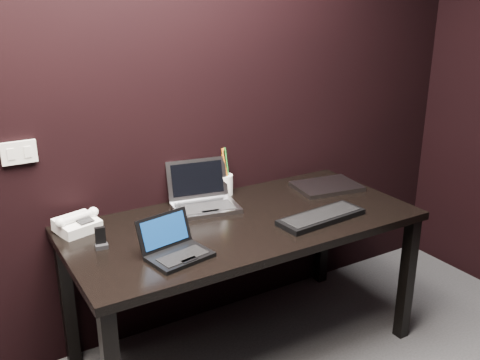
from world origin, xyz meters
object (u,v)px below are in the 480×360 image
netbook (175,249)px  desk_phone (77,224)px  closed_laptop (327,186)px  desk (244,234)px  mobile_phone (101,240)px  ext_keyboard (321,217)px  pen_cup (225,184)px  silver_laptop (203,199)px

netbook → desk_phone: 0.54m
closed_laptop → desk_phone: 1.36m
desk → netbook: bearing=-158.0°
desk_phone → mobile_phone: 0.22m
netbook → mobile_phone: size_ratio=3.10×
ext_keyboard → netbook: bearing=178.8°
closed_laptop → pen_cup: bearing=158.5°
desk_phone → pen_cup: bearing=5.0°
netbook → desk: bearing=22.0°
desk → mobile_phone: bearing=175.1°
ext_keyboard → pen_cup: 0.59m
silver_laptop → pen_cup: pen_cup is taller
closed_laptop → desk_phone: bearing=174.1°
desk_phone → pen_cup: pen_cup is taller
mobile_phone → pen_cup: (0.77, 0.29, 0.03)m
desk_phone → mobile_phone: bearing=-78.7°
silver_laptop → closed_laptop: silver_laptop is taller
closed_laptop → mobile_phone: 1.32m
desk → ext_keyboard: size_ratio=3.65×
silver_laptop → netbook: bearing=-129.5°
closed_laptop → netbook: bearing=-163.7°
netbook → closed_laptop: bearing=16.3°
ext_keyboard → desk_phone: 1.15m
netbook → pen_cup: size_ratio=1.09×
desk_phone → mobile_phone: desk_phone is taller
netbook → ext_keyboard: 0.76m
ext_keyboard → mobile_phone: mobile_phone is taller
netbook → ext_keyboard: (0.76, -0.02, -0.02)m
pen_cup → ext_keyboard: bearing=-66.6°
netbook → mobile_phone: (-0.24, 0.24, 0.00)m
netbook → closed_laptop: 1.11m
ext_keyboard → mobile_phone: bearing=165.9°
pen_cup → mobile_phone: bearing=-159.5°
silver_laptop → desk: bearing=-68.9°
netbook → silver_laptop: size_ratio=0.78×
desk → closed_laptop: size_ratio=4.41×
silver_laptop → mobile_phone: bearing=-162.6°
silver_laptop → desk_phone: 0.64m
desk_phone → pen_cup: (0.82, 0.07, 0.02)m
desk → desk_phone: bearing=159.3°
netbook → pen_cup: 0.75m
mobile_phone → pen_cup: 0.83m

